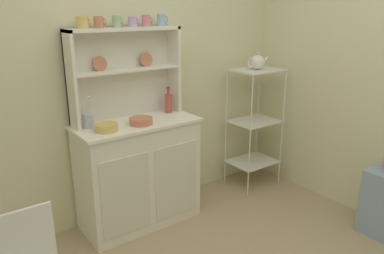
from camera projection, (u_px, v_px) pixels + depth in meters
wall_back at (120, 68)px, 3.01m from camera, size 3.84×0.05×2.50m
hutch_cabinet at (139, 172)px, 3.05m from camera, size 0.96×0.45×0.87m
hutch_shelf_unit at (124, 67)px, 2.92m from camera, size 0.89×0.18×0.70m
bakers_rack at (255, 117)px, 3.66m from camera, size 0.45×0.35×1.16m
cup_gold_0 at (82, 23)px, 2.61m from camera, size 0.10×0.08×0.08m
cup_terracotta_1 at (99, 22)px, 2.68m from camera, size 0.08×0.07×0.08m
cup_sage_2 at (117, 21)px, 2.76m from camera, size 0.08×0.06×0.09m
cup_lilac_3 at (133, 22)px, 2.83m from camera, size 0.08×0.07×0.08m
cup_rose_4 at (146, 21)px, 2.90m from camera, size 0.08×0.07×0.09m
cup_sky_5 at (162, 20)px, 2.97m from camera, size 0.08×0.07×0.09m
bowl_mixing_large at (106, 127)px, 2.70m from camera, size 0.16×0.16×0.06m
bowl_floral_medium at (141, 121)px, 2.86m from camera, size 0.18×0.18×0.05m
jam_bottle at (169, 102)px, 3.16m from camera, size 0.06×0.06×0.22m
utensil_jar at (88, 120)px, 2.76m from camera, size 0.08×0.08×0.23m
porcelain_teapot at (257, 62)px, 3.50m from camera, size 0.22×0.13×0.16m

